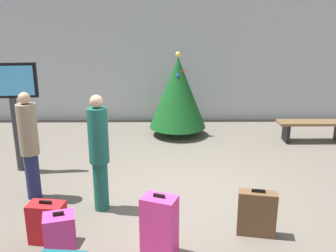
{
  "coord_description": "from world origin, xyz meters",
  "views": [
    {
      "loc": [
        -0.39,
        -5.31,
        2.77
      ],
      "look_at": [
        -0.32,
        1.03,
        0.9
      ],
      "focal_mm": 39.48,
      "sensor_mm": 36.0,
      "label": 1
    }
  ],
  "objects_px": {
    "waiting_bench": "(313,126)",
    "suitcase_3": "(257,213)",
    "flight_info_kiosk": "(12,96)",
    "holiday_tree": "(178,93)",
    "suitcase_1": "(61,246)",
    "suitcase_2": "(159,226)",
    "traveller_1": "(99,150)",
    "suitcase_4": "(47,222)",
    "traveller_0": "(29,143)"
  },
  "relations": [
    {
      "from": "suitcase_1",
      "to": "suitcase_3",
      "type": "xyz_separation_m",
      "value": [
        2.34,
        0.78,
        -0.07
      ]
    },
    {
      "from": "suitcase_3",
      "to": "flight_info_kiosk",
      "type": "bearing_deg",
      "value": 150.59
    },
    {
      "from": "flight_info_kiosk",
      "to": "suitcase_4",
      "type": "distance_m",
      "value": 2.88
    },
    {
      "from": "waiting_bench",
      "to": "traveller_1",
      "type": "distance_m",
      "value": 5.41
    },
    {
      "from": "suitcase_2",
      "to": "suitcase_4",
      "type": "xyz_separation_m",
      "value": [
        -1.43,
        0.3,
        -0.12
      ]
    },
    {
      "from": "suitcase_2",
      "to": "traveller_1",
      "type": "bearing_deg",
      "value": 127.92
    },
    {
      "from": "holiday_tree",
      "to": "traveller_0",
      "type": "distance_m",
      "value": 4.06
    },
    {
      "from": "holiday_tree",
      "to": "traveller_1",
      "type": "distance_m",
      "value": 3.87
    },
    {
      "from": "flight_info_kiosk",
      "to": "traveller_0",
      "type": "xyz_separation_m",
      "value": [
        0.64,
        -1.13,
        -0.5
      ]
    },
    {
      "from": "holiday_tree",
      "to": "traveller_1",
      "type": "bearing_deg",
      "value": -109.1
    },
    {
      "from": "holiday_tree",
      "to": "suitcase_4",
      "type": "height_order",
      "value": "holiday_tree"
    },
    {
      "from": "waiting_bench",
      "to": "suitcase_3",
      "type": "bearing_deg",
      "value": -120.25
    },
    {
      "from": "waiting_bench",
      "to": "traveller_1",
      "type": "bearing_deg",
      "value": -144.51
    },
    {
      "from": "traveller_0",
      "to": "suitcase_4",
      "type": "distance_m",
      "value": 1.5
    },
    {
      "from": "holiday_tree",
      "to": "waiting_bench",
      "type": "height_order",
      "value": "holiday_tree"
    },
    {
      "from": "flight_info_kiosk",
      "to": "waiting_bench",
      "type": "distance_m",
      "value": 6.45
    },
    {
      "from": "suitcase_2",
      "to": "suitcase_4",
      "type": "height_order",
      "value": "suitcase_2"
    },
    {
      "from": "traveller_1",
      "to": "traveller_0",
      "type": "bearing_deg",
      "value": 161.34
    },
    {
      "from": "flight_info_kiosk",
      "to": "suitcase_4",
      "type": "relative_size",
      "value": 3.51
    },
    {
      "from": "traveller_1",
      "to": "suitcase_1",
      "type": "relative_size",
      "value": 2.23
    },
    {
      "from": "traveller_1",
      "to": "suitcase_3",
      "type": "relative_size",
      "value": 2.68
    },
    {
      "from": "suitcase_1",
      "to": "traveller_1",
      "type": "bearing_deg",
      "value": 82.65
    },
    {
      "from": "flight_info_kiosk",
      "to": "suitcase_2",
      "type": "bearing_deg",
      "value": -44.78
    },
    {
      "from": "suitcase_2",
      "to": "suitcase_3",
      "type": "bearing_deg",
      "value": 18.47
    },
    {
      "from": "suitcase_1",
      "to": "suitcase_2",
      "type": "height_order",
      "value": "suitcase_2"
    },
    {
      "from": "traveller_1",
      "to": "suitcase_3",
      "type": "bearing_deg",
      "value": -18.15
    },
    {
      "from": "suitcase_4",
      "to": "holiday_tree",
      "type": "bearing_deg",
      "value": 67.98
    },
    {
      "from": "holiday_tree",
      "to": "suitcase_1",
      "type": "bearing_deg",
      "value": -105.82
    },
    {
      "from": "suitcase_3",
      "to": "suitcase_4",
      "type": "distance_m",
      "value": 2.7
    },
    {
      "from": "holiday_tree",
      "to": "traveller_0",
      "type": "bearing_deg",
      "value": -126.26
    },
    {
      "from": "flight_info_kiosk",
      "to": "holiday_tree",
      "type": "bearing_deg",
      "value": 35.2
    },
    {
      "from": "suitcase_1",
      "to": "suitcase_3",
      "type": "bearing_deg",
      "value": 18.49
    },
    {
      "from": "waiting_bench",
      "to": "suitcase_3",
      "type": "height_order",
      "value": "suitcase_3"
    },
    {
      "from": "suitcase_1",
      "to": "suitcase_2",
      "type": "relative_size",
      "value": 0.97
    },
    {
      "from": "holiday_tree",
      "to": "waiting_bench",
      "type": "relative_size",
      "value": 1.23
    },
    {
      "from": "flight_info_kiosk",
      "to": "traveller_1",
      "type": "distance_m",
      "value": 2.38
    },
    {
      "from": "traveller_0",
      "to": "suitcase_3",
      "type": "height_order",
      "value": "traveller_0"
    },
    {
      "from": "traveller_1",
      "to": "suitcase_3",
      "type": "xyz_separation_m",
      "value": [
        2.15,
        -0.7,
        -0.63
      ]
    },
    {
      "from": "suitcase_2",
      "to": "suitcase_3",
      "type": "relative_size",
      "value": 1.24
    },
    {
      "from": "suitcase_2",
      "to": "suitcase_3",
      "type": "height_order",
      "value": "suitcase_2"
    },
    {
      "from": "holiday_tree",
      "to": "traveller_1",
      "type": "xyz_separation_m",
      "value": [
        -1.27,
        -3.66,
        -0.12
      ]
    },
    {
      "from": "holiday_tree",
      "to": "suitcase_2",
      "type": "bearing_deg",
      "value": -94.63
    },
    {
      "from": "suitcase_2",
      "to": "holiday_tree",
      "type": "bearing_deg",
      "value": 85.37
    },
    {
      "from": "holiday_tree",
      "to": "suitcase_1",
      "type": "relative_size",
      "value": 2.57
    },
    {
      "from": "suitcase_3",
      "to": "suitcase_4",
      "type": "xyz_separation_m",
      "value": [
        -2.7,
        -0.13,
        -0.04
      ]
    },
    {
      "from": "suitcase_4",
      "to": "waiting_bench",
      "type": "bearing_deg",
      "value": 38.74
    },
    {
      "from": "holiday_tree",
      "to": "suitcase_1",
      "type": "xyz_separation_m",
      "value": [
        -1.46,
        -5.14,
        -0.68
      ]
    },
    {
      "from": "flight_info_kiosk",
      "to": "suitcase_4",
      "type": "bearing_deg",
      "value": -62.27
    },
    {
      "from": "traveller_0",
      "to": "suitcase_3",
      "type": "distance_m",
      "value": 3.51
    },
    {
      "from": "holiday_tree",
      "to": "flight_info_kiosk",
      "type": "bearing_deg",
      "value": -144.8
    }
  ]
}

